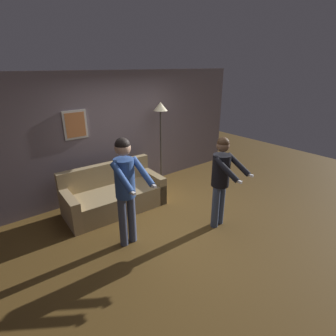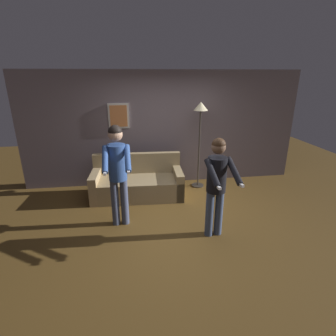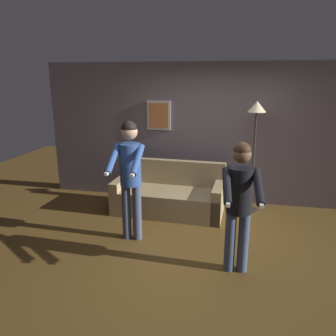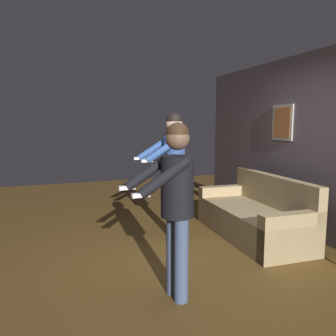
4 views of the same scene
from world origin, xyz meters
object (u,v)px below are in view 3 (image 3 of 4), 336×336
(torchiere_lamp, at_px, (256,123))
(person_standing_right, at_px, (240,197))
(person_standing_left, at_px, (130,170))
(couch, at_px, (169,197))

(torchiere_lamp, relative_size, person_standing_right, 1.20)
(person_standing_left, bearing_deg, torchiere_lamp, 39.65)
(couch, bearing_deg, person_standing_right, -54.98)
(person_standing_left, bearing_deg, person_standing_right, -19.99)
(person_standing_right, bearing_deg, person_standing_left, 160.01)
(torchiere_lamp, height_order, person_standing_left, torchiere_lamp)
(couch, bearing_deg, person_standing_left, -106.58)
(couch, xyz_separation_m, person_standing_right, (1.17, -1.68, 0.69))
(person_standing_right, bearing_deg, torchiere_lamp, 82.98)
(torchiere_lamp, bearing_deg, couch, -166.96)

